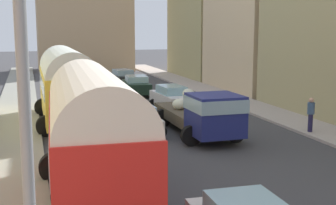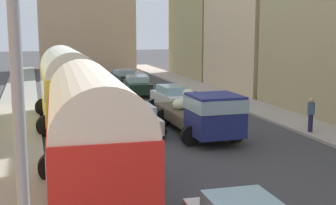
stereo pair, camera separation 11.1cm
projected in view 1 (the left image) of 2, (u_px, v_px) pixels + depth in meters
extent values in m
plane|color=#414042|center=(148.00, 117.00, 26.56)|extent=(154.00, 154.00, 0.00)
cube|color=gray|center=(15.00, 124.00, 24.49)|extent=(2.50, 70.00, 0.14)
cube|color=#B3A69D|center=(262.00, 110.00, 28.61)|extent=(2.50, 70.00, 0.14)
cube|color=beige|center=(253.00, 17.00, 36.98)|extent=(4.87, 9.85, 11.83)
cube|color=tan|center=(210.00, 34.00, 47.40)|extent=(5.97, 10.57, 8.80)
cube|color=tan|center=(84.00, 11.00, 54.19)|extent=(10.69, 6.86, 13.87)
cube|color=red|center=(93.00, 150.00, 13.15)|extent=(2.70, 8.25, 2.36)
cylinder|color=silver|center=(92.00, 109.00, 12.96)|extent=(2.64, 8.08, 2.28)
cube|color=#99B7C6|center=(93.00, 132.00, 13.07)|extent=(2.72, 7.60, 0.76)
cylinder|color=black|center=(54.00, 167.00, 15.49)|extent=(1.00, 0.35, 1.00)
cylinder|color=black|center=(120.00, 163.00, 16.03)|extent=(1.00, 0.35, 1.00)
cube|color=gold|center=(66.00, 93.00, 24.65)|extent=(2.49, 8.70, 2.32)
cylinder|color=silver|center=(66.00, 71.00, 24.46)|extent=(2.44, 8.53, 2.42)
cube|color=#99B7C6|center=(66.00, 83.00, 24.56)|extent=(2.54, 8.01, 0.74)
cylinder|color=black|center=(43.00, 107.00, 27.05)|extent=(1.00, 0.35, 1.00)
cylinder|color=black|center=(84.00, 105.00, 27.71)|extent=(1.00, 0.35, 1.00)
cylinder|color=black|center=(47.00, 126.00, 21.95)|extent=(1.00, 0.35, 1.00)
cylinder|color=black|center=(96.00, 123.00, 22.62)|extent=(1.00, 0.35, 1.00)
cube|color=navy|center=(215.00, 115.00, 20.21)|extent=(2.13, 2.22, 1.78)
cube|color=#99B7C6|center=(215.00, 104.00, 20.13)|extent=(2.18, 2.31, 0.57)
cube|color=brown|center=(187.00, 114.00, 23.65)|extent=(2.17, 4.93, 0.55)
ellipsoid|color=silver|center=(179.00, 104.00, 23.40)|extent=(0.85, 0.92, 0.53)
ellipsoid|color=silver|center=(184.00, 103.00, 23.58)|extent=(0.97, 0.93, 0.56)
ellipsoid|color=beige|center=(191.00, 104.00, 23.67)|extent=(0.90, 1.02, 0.50)
ellipsoid|color=silver|center=(188.00, 94.00, 24.62)|extent=(0.76, 0.88, 0.52)
cylinder|color=black|center=(235.00, 132.00, 20.80)|extent=(0.90, 0.31, 0.90)
cylinder|color=black|center=(191.00, 136.00, 20.18)|extent=(0.90, 0.31, 0.90)
cylinder|color=black|center=(200.00, 115.00, 24.81)|extent=(0.90, 0.31, 0.90)
cylinder|color=black|center=(163.00, 118.00, 24.19)|extent=(0.90, 0.31, 0.90)
cube|color=silver|center=(171.00, 100.00, 28.49)|extent=(1.73, 4.16, 0.82)
cube|color=#8EBED0|center=(171.00, 90.00, 28.38)|extent=(1.44, 2.19, 0.49)
cylinder|color=black|center=(190.00, 109.00, 27.63)|extent=(0.60, 0.21, 0.60)
cylinder|color=black|center=(167.00, 110.00, 27.12)|extent=(0.60, 0.21, 0.60)
cylinder|color=black|center=(175.00, 102.00, 29.98)|extent=(0.60, 0.21, 0.60)
cylinder|color=black|center=(153.00, 104.00, 29.47)|extent=(0.60, 0.21, 0.60)
cube|color=black|center=(136.00, 87.00, 35.05)|extent=(1.98, 4.15, 0.76)
cube|color=#A0C4C8|center=(136.00, 79.00, 34.95)|extent=(1.64, 2.20, 0.45)
cylinder|color=black|center=(150.00, 93.00, 34.08)|extent=(0.60, 0.21, 0.60)
cylinder|color=black|center=(128.00, 94.00, 33.72)|extent=(0.60, 0.21, 0.60)
cylinder|color=black|center=(145.00, 89.00, 36.49)|extent=(0.60, 0.21, 0.60)
cylinder|color=black|center=(123.00, 89.00, 36.13)|extent=(0.60, 0.21, 0.60)
cube|color=black|center=(123.00, 78.00, 41.00)|extent=(1.91, 4.06, 0.68)
cube|color=#97B6C4|center=(123.00, 72.00, 40.91)|extent=(1.57, 2.16, 0.47)
cylinder|color=black|center=(136.00, 83.00, 40.21)|extent=(0.60, 0.21, 0.60)
cylinder|color=black|center=(118.00, 84.00, 39.63)|extent=(0.60, 0.21, 0.60)
cylinder|color=black|center=(128.00, 80.00, 42.46)|extent=(0.60, 0.21, 0.60)
cylinder|color=black|center=(111.00, 81.00, 41.89)|extent=(0.60, 0.21, 0.60)
cube|color=silver|center=(137.00, 121.00, 22.53)|extent=(1.62, 4.05, 0.68)
cube|color=#90ADC0|center=(137.00, 110.00, 22.43)|extent=(1.42, 2.11, 0.46)
cylinder|color=black|center=(116.00, 123.00, 23.53)|extent=(0.60, 0.21, 0.60)
cylinder|color=black|center=(147.00, 121.00, 23.99)|extent=(0.60, 0.21, 0.60)
cylinder|color=black|center=(126.00, 134.00, 21.16)|extent=(0.60, 0.21, 0.60)
cylinder|color=black|center=(160.00, 132.00, 21.62)|extent=(0.60, 0.21, 0.60)
cube|color=silver|center=(101.00, 93.00, 31.80)|extent=(1.81, 4.23, 0.73)
cube|color=#94BDD0|center=(101.00, 85.00, 31.70)|extent=(1.54, 2.22, 0.45)
cylinder|color=black|center=(86.00, 96.00, 32.80)|extent=(0.60, 0.21, 0.60)
cylinder|color=black|center=(110.00, 95.00, 33.33)|extent=(0.60, 0.21, 0.60)
cylinder|color=black|center=(92.00, 101.00, 30.38)|extent=(0.60, 0.21, 0.60)
cylinder|color=black|center=(117.00, 100.00, 30.90)|extent=(0.60, 0.21, 0.60)
cylinder|color=#252147|center=(310.00, 133.00, 22.37)|extent=(0.19, 0.19, 0.14)
cylinder|color=#252147|center=(310.00, 123.00, 22.29)|extent=(0.32, 0.32, 0.86)
cylinder|color=#415B80|center=(311.00, 108.00, 22.18)|extent=(0.49, 0.49, 0.56)
sphere|color=tan|center=(311.00, 100.00, 22.11)|extent=(0.23, 0.23, 0.23)
cylinder|color=gray|center=(29.00, 198.00, 6.10)|extent=(0.16, 0.16, 5.85)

